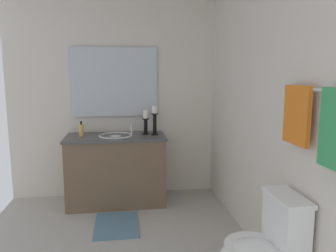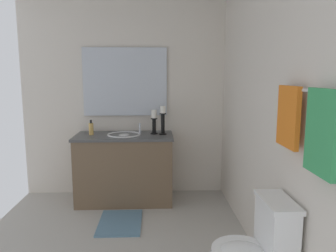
{
  "view_description": "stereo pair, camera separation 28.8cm",
  "coord_description": "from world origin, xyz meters",
  "px_view_note": "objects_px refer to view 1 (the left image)",
  "views": [
    {
      "loc": [
        2.63,
        0.09,
        1.53
      ],
      "look_at": [
        -0.19,
        0.5,
        1.08
      ],
      "focal_mm": 34.48,
      "sensor_mm": 36.0,
      "label": 1
    },
    {
      "loc": [
        2.66,
        0.37,
        1.53
      ],
      "look_at": [
        -0.19,
        0.5,
        1.08
      ],
      "focal_mm": 34.48,
      "sensor_mm": 36.0,
      "label": 2
    }
  ],
  "objects_px": {
    "sink_basin": "(116,139)",
    "candle_holder_tall": "(155,120)",
    "mirror": "(115,82)",
    "bath_mat": "(117,225)",
    "towel_bar": "(320,90)",
    "towel_near_vanity": "(297,115)",
    "vanity_cabinet": "(116,169)",
    "soap_bottle": "(81,130)",
    "candle_holder_short": "(146,121)",
    "toilet": "(263,251)"
  },
  "relations": [
    {
      "from": "vanity_cabinet",
      "to": "soap_bottle",
      "type": "height_order",
      "value": "soap_bottle"
    },
    {
      "from": "soap_bottle",
      "to": "bath_mat",
      "type": "distance_m",
      "value": 1.17
    },
    {
      "from": "towel_bar",
      "to": "mirror",
      "type": "bearing_deg",
      "value": -152.66
    },
    {
      "from": "sink_basin",
      "to": "candle_holder_tall",
      "type": "relative_size",
      "value": 1.17
    },
    {
      "from": "candle_holder_short",
      "to": "towel_near_vanity",
      "type": "xyz_separation_m",
      "value": [
        1.91,
        0.83,
        0.29
      ]
    },
    {
      "from": "soap_bottle",
      "to": "bath_mat",
      "type": "bearing_deg",
      "value": 31.1
    },
    {
      "from": "sink_basin",
      "to": "towel_bar",
      "type": "height_order",
      "value": "towel_bar"
    },
    {
      "from": "candle_holder_tall",
      "to": "candle_holder_short",
      "type": "xyz_separation_m",
      "value": [
        -0.04,
        -0.11,
        -0.03
      ]
    },
    {
      "from": "candle_holder_tall",
      "to": "candle_holder_short",
      "type": "relative_size",
      "value": 1.17
    },
    {
      "from": "towel_bar",
      "to": "towel_near_vanity",
      "type": "xyz_separation_m",
      "value": [
        -0.2,
        -0.02,
        -0.17
      ]
    },
    {
      "from": "vanity_cabinet",
      "to": "mirror",
      "type": "height_order",
      "value": "mirror"
    },
    {
      "from": "sink_basin",
      "to": "mirror",
      "type": "xyz_separation_m",
      "value": [
        -0.28,
        -0.0,
        0.66
      ]
    },
    {
      "from": "candle_holder_short",
      "to": "towel_bar",
      "type": "bearing_deg",
      "value": 21.91
    },
    {
      "from": "mirror",
      "to": "towel_near_vanity",
      "type": "bearing_deg",
      "value": 29.14
    },
    {
      "from": "vanity_cabinet",
      "to": "soap_bottle",
      "type": "distance_m",
      "value": 0.62
    },
    {
      "from": "towel_bar",
      "to": "candle_holder_short",
      "type": "bearing_deg",
      "value": -158.09
    },
    {
      "from": "sink_basin",
      "to": "soap_bottle",
      "type": "bearing_deg",
      "value": -93.67
    },
    {
      "from": "soap_bottle",
      "to": "towel_near_vanity",
      "type": "height_order",
      "value": "towel_near_vanity"
    },
    {
      "from": "candle_holder_tall",
      "to": "towel_bar",
      "type": "distance_m",
      "value": 2.24
    },
    {
      "from": "vanity_cabinet",
      "to": "mirror",
      "type": "bearing_deg",
      "value": 179.99
    },
    {
      "from": "candle_holder_tall",
      "to": "towel_bar",
      "type": "relative_size",
      "value": 0.42
    },
    {
      "from": "sink_basin",
      "to": "towel_near_vanity",
      "type": "height_order",
      "value": "towel_near_vanity"
    },
    {
      "from": "vanity_cabinet",
      "to": "soap_bottle",
      "type": "bearing_deg",
      "value": -93.68
    },
    {
      "from": "soap_bottle",
      "to": "toilet",
      "type": "height_order",
      "value": "soap_bottle"
    },
    {
      "from": "vanity_cabinet",
      "to": "bath_mat",
      "type": "height_order",
      "value": "vanity_cabinet"
    },
    {
      "from": "soap_bottle",
      "to": "mirror",
      "type": "bearing_deg",
      "value": 123.0
    },
    {
      "from": "mirror",
      "to": "bath_mat",
      "type": "relative_size",
      "value": 1.74
    },
    {
      "from": "bath_mat",
      "to": "toilet",
      "type": "bearing_deg",
      "value": 37.86
    },
    {
      "from": "bath_mat",
      "to": "towel_bar",
      "type": "bearing_deg",
      "value": 40.12
    },
    {
      "from": "vanity_cabinet",
      "to": "towel_bar",
      "type": "distance_m",
      "value": 2.6
    },
    {
      "from": "bath_mat",
      "to": "soap_bottle",
      "type": "bearing_deg",
      "value": -148.9
    },
    {
      "from": "vanity_cabinet",
      "to": "bath_mat",
      "type": "distance_m",
      "value": 0.74
    },
    {
      "from": "sink_basin",
      "to": "towel_bar",
      "type": "xyz_separation_m",
      "value": [
        2.06,
        1.21,
        0.66
      ]
    },
    {
      "from": "candle_holder_short",
      "to": "toilet",
      "type": "height_order",
      "value": "candle_holder_short"
    },
    {
      "from": "candle_holder_short",
      "to": "mirror",
      "type": "bearing_deg",
      "value": -122.21
    },
    {
      "from": "candle_holder_tall",
      "to": "towel_near_vanity",
      "type": "bearing_deg",
      "value": 21.28
    },
    {
      "from": "towel_near_vanity",
      "to": "candle_holder_short",
      "type": "bearing_deg",
      "value": -156.47
    },
    {
      "from": "towel_near_vanity",
      "to": "vanity_cabinet",
      "type": "bearing_deg",
      "value": -147.33
    },
    {
      "from": "candle_holder_tall",
      "to": "candle_holder_short",
      "type": "distance_m",
      "value": 0.12
    },
    {
      "from": "candle_holder_short",
      "to": "toilet",
      "type": "relative_size",
      "value": 0.39
    },
    {
      "from": "soap_bottle",
      "to": "towel_bar",
      "type": "distance_m",
      "value": 2.69
    },
    {
      "from": "vanity_cabinet",
      "to": "toilet",
      "type": "relative_size",
      "value": 1.56
    },
    {
      "from": "sink_basin",
      "to": "soap_bottle",
      "type": "relative_size",
      "value": 2.23
    },
    {
      "from": "candle_holder_short",
      "to": "sink_basin",
      "type": "bearing_deg",
      "value": -81.57
    },
    {
      "from": "candle_holder_tall",
      "to": "mirror",
      "type": "bearing_deg",
      "value": -120.25
    },
    {
      "from": "towel_bar",
      "to": "vanity_cabinet",
      "type": "bearing_deg",
      "value": -149.58
    },
    {
      "from": "candle_holder_short",
      "to": "towel_near_vanity",
      "type": "distance_m",
      "value": 2.11
    },
    {
      "from": "toilet",
      "to": "sink_basin",
      "type": "bearing_deg",
      "value": -152.49
    },
    {
      "from": "soap_bottle",
      "to": "bath_mat",
      "type": "height_order",
      "value": "soap_bottle"
    },
    {
      "from": "sink_basin",
      "to": "bath_mat",
      "type": "bearing_deg",
      "value": -0.09
    }
  ]
}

